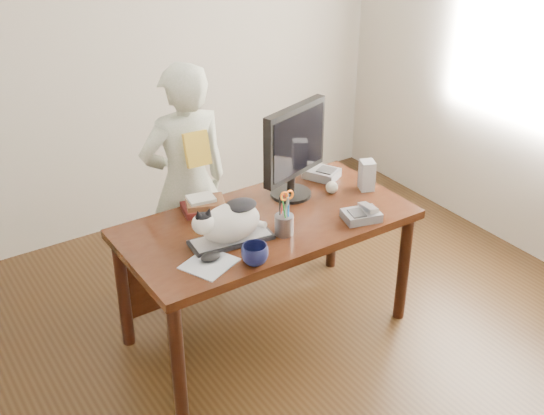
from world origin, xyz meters
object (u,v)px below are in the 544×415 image
(desk, at_px, (259,237))
(coffee_mug, at_px, (255,254))
(mouse, at_px, (211,257))
(phone, at_px, (362,214))
(book_stack, at_px, (204,205))
(speaker, at_px, (367,175))
(keyboard, at_px, (231,239))
(pen_cup, at_px, (284,222))
(cat, at_px, (228,221))
(calculator, at_px, (322,173))
(person, at_px, (186,184))
(baseball, at_px, (332,187))
(monitor, at_px, (294,147))

(desk, distance_m, coffee_mug, 0.54)
(mouse, height_order, phone, phone)
(coffee_mug, relative_size, book_stack, 0.50)
(speaker, bearing_deg, desk, -164.35)
(keyboard, xyz_separation_m, pen_cup, (0.27, -0.09, 0.06))
(book_stack, bearing_deg, cat, -82.42)
(calculator, xyz_separation_m, person, (-0.74, 0.36, -0.02))
(pen_cup, distance_m, calculator, 0.72)
(coffee_mug, bearing_deg, baseball, 26.62)
(cat, distance_m, calculator, 0.93)
(calculator, relative_size, person, 0.16)
(coffee_mug, relative_size, person, 0.09)
(book_stack, relative_size, calculator, 1.08)
(book_stack, height_order, calculator, book_stack)
(desk, height_order, monitor, monitor)
(keyboard, relative_size, coffee_mug, 3.36)
(pen_cup, bearing_deg, person, 102.11)
(monitor, relative_size, coffee_mug, 4.14)
(pen_cup, bearing_deg, keyboard, 162.30)
(mouse, bearing_deg, calculator, 0.20)
(calculator, distance_m, person, 0.83)
(pen_cup, bearing_deg, coffee_mug, -150.95)
(desk, height_order, mouse, mouse)
(desk, height_order, baseball, baseball)
(coffee_mug, height_order, baseball, coffee_mug)
(monitor, distance_m, person, 0.72)
(coffee_mug, xyz_separation_m, speaker, (0.98, 0.32, 0.04))
(book_stack, height_order, person, person)
(cat, distance_m, phone, 0.76)
(mouse, xyz_separation_m, speaker, (1.15, 0.18, 0.07))
(pen_cup, bearing_deg, phone, -13.38)
(keyboard, xyz_separation_m, monitor, (0.56, 0.24, 0.30))
(coffee_mug, height_order, phone, coffee_mug)
(pen_cup, xyz_separation_m, calculator, (0.57, 0.43, -0.04))
(desk, height_order, cat, cat)
(desk, distance_m, monitor, 0.54)
(pen_cup, relative_size, phone, 1.12)
(keyboard, height_order, phone, phone)
(book_stack, bearing_deg, desk, -24.86)
(baseball, xyz_separation_m, book_stack, (-0.73, 0.22, 0.00))
(cat, bearing_deg, keyboard, 8.36)
(mouse, height_order, coffee_mug, coffee_mug)
(baseball, distance_m, person, 0.87)
(monitor, distance_m, coffee_mug, 0.79)
(monitor, bearing_deg, phone, -87.82)
(keyboard, bearing_deg, calculator, 28.80)
(book_stack, bearing_deg, monitor, 1.43)
(desk, distance_m, book_stack, 0.36)
(desk, xyz_separation_m, keyboard, (-0.28, -0.17, 0.16))
(phone, distance_m, person, 1.09)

